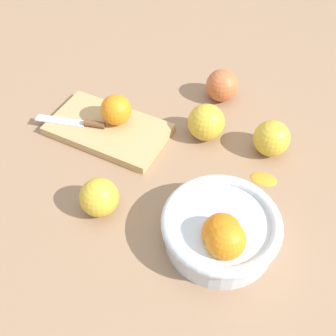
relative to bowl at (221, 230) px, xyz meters
name	(u,v)px	position (x,y,z in m)	size (l,w,h in m)	color
ground_plane	(162,149)	(0.19, -0.16, -0.04)	(2.40, 2.40, 0.00)	#997556
bowl	(221,230)	(0.00, 0.00, 0.00)	(0.20, 0.20, 0.10)	silver
cutting_board	(108,129)	(0.32, -0.15, -0.03)	(0.25, 0.14, 0.02)	tan
orange_on_board	(116,110)	(0.31, -0.17, 0.01)	(0.07, 0.07, 0.07)	orange
knife	(80,123)	(0.37, -0.13, -0.02)	(0.15, 0.06, 0.01)	silver
apple_front_left	(222,85)	(0.14, -0.36, 0.00)	(0.07, 0.07, 0.07)	#CC6638
apple_back_right	(99,197)	(0.22, 0.03, 0.00)	(0.07, 0.07, 0.07)	gold
apple_front_left_2	(206,122)	(0.13, -0.23, 0.00)	(0.08, 0.08, 0.08)	gold
apple_front_left_3	(272,138)	(-0.01, -0.25, 0.00)	(0.07, 0.07, 0.07)	gold
citrus_peel	(264,178)	(-0.03, -0.17, -0.04)	(0.05, 0.04, 0.01)	orange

